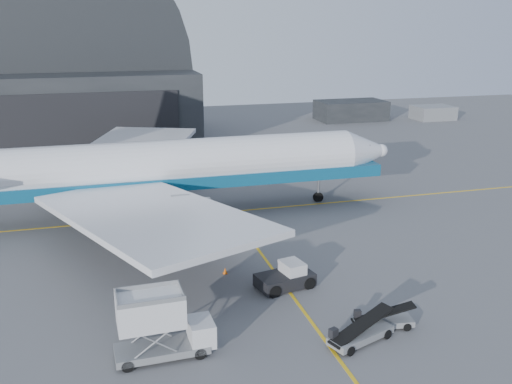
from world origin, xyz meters
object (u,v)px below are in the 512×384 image
object	(u,v)px
pushback_tug	(286,278)
belt_loader_b	(382,321)
airliner	(157,168)
belt_loader_a	(360,334)
catering_truck	(160,326)

from	to	relation	value
pushback_tug	belt_loader_b	size ratio (longest dim) A/B	1.10
airliner	belt_loader_a	distance (m)	30.68
airliner	belt_loader_b	size ratio (longest dim) A/B	12.21
airliner	catering_truck	world-z (taller)	airliner
catering_truck	belt_loader_a	distance (m)	12.72
belt_loader_b	airliner	bearing A→B (deg)	121.21
pushback_tug	belt_loader_a	distance (m)	9.10
pushback_tug	belt_loader_b	bearing A→B (deg)	-72.54
airliner	belt_loader_a	world-z (taller)	airliner
belt_loader_a	belt_loader_b	bearing A→B (deg)	9.15
pushback_tug	belt_loader_b	xyz separation A→B (m)	(4.27, -7.59, -0.26)
airliner	belt_loader_b	bearing A→B (deg)	-66.69
catering_truck	belt_loader_a	xyz separation A→B (m)	(12.50, -1.76, -1.53)
pushback_tug	belt_loader_b	distance (m)	8.72
airliner	belt_loader_b	world-z (taller)	airliner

